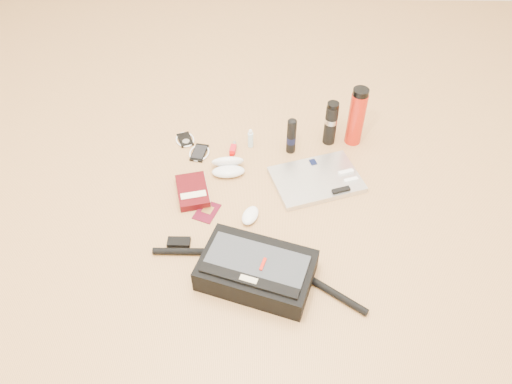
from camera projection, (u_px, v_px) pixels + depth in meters
The scene contains 14 objects.
ground at pixel (263, 217), 2.08m from camera, with size 4.00×4.00×0.00m, color #B6834B.
messenger_bag at pixel (256, 270), 1.83m from camera, with size 0.80×0.37×0.12m.
laptop at pixel (317, 180), 2.21m from camera, with size 0.44×0.37×0.04m.
book at pixel (193, 191), 2.15m from camera, with size 0.17×0.22×0.04m.
passport at pixel (207, 211), 2.09m from camera, with size 0.12×0.14×0.01m.
mouse at pixel (250, 215), 2.06m from camera, with size 0.09×0.12×0.03m.
sunglasses_case at pixel (228, 167), 2.24m from camera, with size 0.16×0.14×0.09m.
ipod at pixel (185, 140), 2.41m from camera, with size 0.11×0.12×0.01m.
phone at pixel (199, 153), 2.34m from camera, with size 0.11×0.13×0.01m.
inhaler at pixel (233, 149), 2.35m from camera, with size 0.03×0.09×0.02m.
spray_bottle at pixel (251, 139), 2.35m from camera, with size 0.03×0.03×0.10m.
aerosol_can at pixel (291, 136), 2.29m from camera, with size 0.05×0.05×0.19m.
thermos_black at pixel (331, 123), 2.32m from camera, with size 0.07×0.07×0.23m.
thermos_red at pixel (356, 117), 2.30m from camera, with size 0.10×0.10×0.30m.
Camera 1 is at (-0.00, -1.36, 1.57)m, focal length 35.00 mm.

